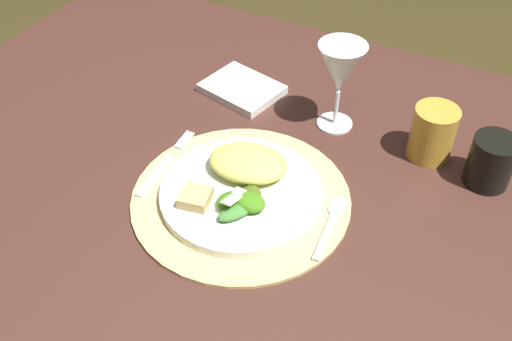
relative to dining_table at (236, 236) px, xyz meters
name	(u,v)px	position (x,y,z in m)	size (l,w,h in m)	color
dining_table	(236,236)	(0.00, 0.00, 0.00)	(1.23, 0.95, 0.70)	#41241D
placemat	(241,198)	(0.05, -0.06, 0.17)	(0.33, 0.33, 0.01)	tan
dinner_plate	(241,193)	(0.05, -0.06, 0.18)	(0.25, 0.25, 0.02)	silver
pasta_serving	(248,163)	(0.04, -0.02, 0.21)	(0.12, 0.09, 0.03)	#D5D15D
salad_greens	(243,202)	(0.07, -0.09, 0.20)	(0.08, 0.09, 0.03)	#417D32
bread_piece	(198,198)	(0.00, -0.11, 0.20)	(0.04, 0.04, 0.02)	tan
fork	(163,166)	(-0.10, -0.06, 0.18)	(0.02, 0.17, 0.00)	silver
spoon	(333,216)	(0.19, -0.04, 0.18)	(0.03, 0.13, 0.01)	silver
napkin	(242,89)	(-0.09, 0.19, 0.18)	(0.14, 0.11, 0.02)	silver
wine_glass	(340,71)	(0.10, 0.18, 0.28)	(0.08, 0.08, 0.16)	silver
amber_tumbler	(433,133)	(0.27, 0.17, 0.21)	(0.07, 0.07, 0.09)	gold
dark_tumbler	(491,161)	(0.37, 0.15, 0.21)	(0.07, 0.07, 0.08)	black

